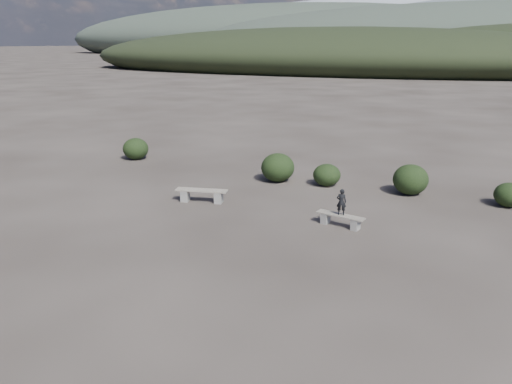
% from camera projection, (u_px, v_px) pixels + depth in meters
% --- Properties ---
extents(ground, '(1200.00, 1200.00, 0.00)m').
position_uv_depth(ground, '(191.00, 263.00, 13.58)').
color(ground, '#2D2623').
rests_on(ground, ground).
extents(bench_left, '(1.99, 0.89, 0.49)m').
position_uv_depth(bench_left, '(202.00, 194.00, 18.67)').
color(bench_left, slate).
rests_on(bench_left, ground).
extents(bench_right, '(1.65, 0.61, 0.40)m').
position_uv_depth(bench_right, '(340.00, 219.00, 16.20)').
color(bench_right, slate).
rests_on(bench_right, ground).
extents(seated_person, '(0.37, 0.30, 0.87)m').
position_uv_depth(seated_person, '(341.00, 202.00, 16.02)').
color(seated_person, black).
rests_on(seated_person, bench_right).
extents(shrub_b, '(1.43, 1.43, 1.22)m').
position_uv_depth(shrub_b, '(278.00, 167.00, 21.36)').
color(shrub_b, black).
rests_on(shrub_b, ground).
extents(shrub_c, '(1.15, 1.15, 0.92)m').
position_uv_depth(shrub_c, '(327.00, 175.00, 20.77)').
color(shrub_c, black).
rests_on(shrub_c, ground).
extents(shrub_d, '(1.37, 1.37, 1.20)m').
position_uv_depth(shrub_d, '(411.00, 179.00, 19.54)').
color(shrub_d, black).
rests_on(shrub_d, ground).
extents(shrub_e, '(1.06, 1.06, 0.89)m').
position_uv_depth(shrub_e, '(509.00, 195.00, 18.11)').
color(shrub_e, black).
rests_on(shrub_e, ground).
extents(shrub_f, '(1.29, 1.29, 1.09)m').
position_uv_depth(shrub_f, '(136.00, 149.00, 25.44)').
color(shrub_f, black).
rests_on(shrub_f, ground).
extents(mountain_ridges, '(500.00, 400.00, 56.00)m').
position_uv_depth(mountain_ridges, '(472.00, 33.00, 308.16)').
color(mountain_ridges, black).
rests_on(mountain_ridges, ground).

